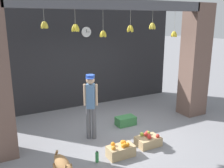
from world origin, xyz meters
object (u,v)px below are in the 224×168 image
Objects in this scene: shopkeeper at (91,102)px; fruit_crate_apples at (148,140)px; dog at (63,166)px; produce_box_green at (126,121)px; wall_clock at (86,32)px; water_bottle at (97,157)px; fruit_crate_oranges at (121,150)px.

shopkeeper is 1.65m from fruit_crate_apples.
dog is 0.49× the size of shopkeeper.
fruit_crate_apples is 1.27m from produce_box_green.
wall_clock reaches higher than shopkeeper.
fruit_crate_apples is 1.02× the size of produce_box_green.
water_bottle is (0.86, 0.47, -0.30)m from dog.
fruit_crate_oranges is 1.09× the size of produce_box_green.
dog reaches higher than produce_box_green.
fruit_crate_oranges is 1.06× the size of fruit_crate_apples.
produce_box_green is at bearing 55.80° from fruit_crate_oranges.
water_bottle is (-0.55, 0.04, -0.03)m from fruit_crate_oranges.
dog is 2.30× the size of wall_clock.
dog is at bearing -151.56° from water_bottle.
fruit_crate_oranges is at bearing 102.73° from dog.
wall_clock is (1.20, 3.43, 2.39)m from water_bottle.
shopkeeper is at bearing -110.30° from wall_clock.
produce_box_green is at bearing 123.57° from dog.
shopkeeper is at bearing 138.06° from dog.
fruit_crate_oranges is at bearing 130.53° from shopkeeper.
fruit_crate_apples is at bearing 166.18° from shopkeeper.
shopkeeper is 2.92× the size of fruit_crate_apples.
fruit_crate_oranges is (0.23, -1.09, -0.82)m from shopkeeper.
shopkeeper reaches higher than fruit_crate_oranges.
water_bottle is (-1.37, -0.09, -0.01)m from fruit_crate_apples.
water_bottle is at bearing -109.28° from wall_clock.
wall_clock is at bearing -81.58° from shopkeeper.
dog is 1.02m from water_bottle.
fruit_crate_apples is 1.37m from water_bottle.
shopkeeper reaches higher than dog.
shopkeeper is 1.39m from water_bottle.
water_bottle is at bearing -176.14° from fruit_crate_apples.
water_bottle is at bearing 101.78° from shopkeeper.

